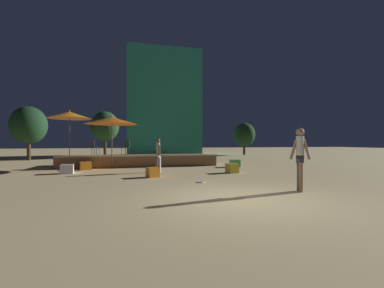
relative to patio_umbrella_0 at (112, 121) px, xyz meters
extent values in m
plane|color=tan|center=(3.70, -8.91, -2.68)|extent=(120.00, 120.00, 0.00)
cube|color=olive|center=(1.60, 1.68, -2.36)|extent=(9.31, 2.97, 0.63)
cube|color=#CCB793|center=(1.60, 0.24, -2.00)|extent=(9.31, 0.12, 0.08)
cylinder|color=brown|center=(0.00, 0.00, -1.44)|extent=(0.05, 0.05, 2.48)
cone|color=orange|center=(0.00, 0.00, 0.00)|extent=(2.84, 2.84, 0.40)
sphere|color=orange|center=(0.00, 0.00, 0.24)|extent=(0.08, 0.08, 0.08)
cylinder|color=brown|center=(-2.28, 0.45, -1.28)|extent=(0.05, 0.05, 2.79)
cone|color=orange|center=(-2.28, 0.45, 0.30)|extent=(2.34, 2.34, 0.38)
sphere|color=orange|center=(-2.28, 0.45, 0.53)|extent=(0.08, 0.08, 0.08)
cube|color=#4CC651|center=(7.05, -0.82, -2.47)|extent=(0.58, 0.58, 0.42)
cube|color=orange|center=(-1.32, -0.41, -2.47)|extent=(0.68, 0.68, 0.42)
cube|color=orange|center=(1.91, -4.16, -2.47)|extent=(0.57, 0.57, 0.41)
cube|color=white|center=(-1.90, -1.93, -2.47)|extent=(0.61, 0.61, 0.42)
cube|color=yellow|center=(5.77, -3.49, -2.46)|extent=(0.56, 0.56, 0.44)
cylinder|color=#3F3F47|center=(5.97, -8.25, -2.24)|extent=(0.13, 0.13, 0.88)
cylinder|color=#997051|center=(5.90, -8.42, -2.24)|extent=(0.13, 0.13, 0.88)
cylinder|color=#3F3F47|center=(5.94, -8.34, -1.71)|extent=(0.23, 0.23, 0.24)
cylinder|color=beige|center=(5.94, -8.34, -1.36)|extent=(0.23, 0.23, 0.68)
cylinder|color=#997051|center=(5.76, -8.27, -1.42)|extent=(0.25, 0.16, 0.60)
cylinder|color=#997051|center=(6.11, -8.41, -1.42)|extent=(0.25, 0.16, 0.60)
sphere|color=#997051|center=(5.94, -8.34, -0.90)|extent=(0.24, 0.24, 0.24)
cylinder|color=brown|center=(2.26, -2.38, -2.30)|extent=(0.13, 0.13, 0.76)
cylinder|color=white|center=(2.41, -2.34, -2.30)|extent=(0.13, 0.13, 0.76)
cylinder|color=white|center=(2.33, -2.36, -1.84)|extent=(0.20, 0.20, 0.24)
cylinder|color=beige|center=(2.33, -2.36, -1.52)|extent=(0.20, 0.20, 0.58)
cylinder|color=brown|center=(2.38, -2.52, -1.59)|extent=(0.10, 0.10, 0.52)
cylinder|color=brown|center=(2.29, -2.21, -1.59)|extent=(0.11, 0.13, 0.52)
sphere|color=brown|center=(2.33, -2.36, -1.13)|extent=(0.21, 0.21, 0.21)
cylinder|color=#1E4C47|center=(0.51, 0.80, -1.74)|extent=(0.02, 0.02, 0.45)
cylinder|color=#1E4C47|center=(0.74, 0.61, -1.74)|extent=(0.02, 0.02, 0.45)
cylinder|color=#1E4C47|center=(0.70, 1.03, -1.74)|extent=(0.02, 0.02, 0.45)
cylinder|color=#1E4C47|center=(0.93, 0.84, -1.74)|extent=(0.02, 0.02, 0.45)
cylinder|color=#1E4C47|center=(0.72, 0.82, -1.51)|extent=(0.40, 0.40, 0.02)
cube|color=#1E4C47|center=(0.83, 0.95, -1.29)|extent=(0.30, 0.25, 0.45)
cylinder|color=#2D3338|center=(-0.81, 1.14, -1.74)|extent=(0.02, 0.02, 0.45)
cylinder|color=#2D3338|center=(-0.98, 1.39, -1.74)|extent=(0.02, 0.02, 0.45)
cylinder|color=#2D3338|center=(-1.05, 0.97, -1.74)|extent=(0.02, 0.02, 0.45)
cylinder|color=#2D3338|center=(-1.23, 1.21, -1.74)|extent=(0.02, 0.02, 0.45)
cylinder|color=#2D3338|center=(-1.02, 1.18, -1.51)|extent=(0.40, 0.40, 0.02)
cube|color=#2D3338|center=(-1.15, 1.08, -1.29)|extent=(0.24, 0.31, 0.45)
cylinder|color=white|center=(3.52, -5.99, -2.66)|extent=(0.28, 0.28, 0.03)
cylinder|color=#3D2B1C|center=(-1.38, 11.17, -1.77)|extent=(0.28, 0.28, 1.81)
ellipsoid|color=#1E4223|center=(-1.38, 11.17, 0.33)|extent=(2.65, 2.65, 2.92)
cylinder|color=#3D2B1C|center=(13.94, 12.57, -2.06)|extent=(0.28, 0.28, 1.24)
ellipsoid|color=#19381E|center=(13.94, 12.57, -0.32)|extent=(2.49, 2.49, 2.73)
cylinder|color=#3D2B1C|center=(-6.97, 8.22, -1.87)|extent=(0.28, 0.28, 1.62)
ellipsoid|color=#19381E|center=(-6.97, 8.22, 0.18)|extent=(2.74, 2.74, 3.01)
cube|color=teal|center=(4.94, 15.74, 3.53)|extent=(8.60, 3.70, 12.42)
camera|label=1|loc=(0.99, -15.02, -1.20)|focal=24.00mm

